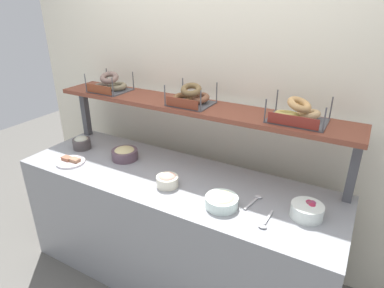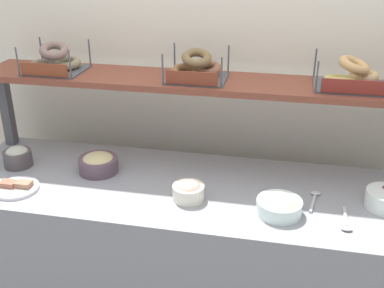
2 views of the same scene
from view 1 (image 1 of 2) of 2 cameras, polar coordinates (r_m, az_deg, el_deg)
ground_plane at (r=2.71m, az=-2.94°, el=-21.52°), size 8.00×8.00×0.00m
back_wall at (r=2.49m, az=3.26°, el=6.85°), size 3.40×0.06×2.40m
deli_counter at (r=2.43m, az=-3.16°, el=-14.49°), size 2.20×0.70×0.85m
shelf_riser_left at (r=2.92m, az=-18.05°, el=5.27°), size 0.05×0.05×0.40m
shelf_riser_right at (r=2.06m, az=26.28°, el=-4.16°), size 0.05×0.05×0.40m
upper_shelf at (r=2.23m, az=0.08°, el=6.59°), size 2.16×0.32×0.03m
bowl_egg_salad at (r=1.89m, az=5.17°, el=-9.78°), size 0.19×0.19×0.08m
bowl_hummus at (r=2.45m, az=-11.63°, el=-1.60°), size 0.19×0.19×0.09m
bowl_lox_spread at (r=2.07m, az=-4.32°, el=-6.28°), size 0.14×0.14×0.08m
bowl_beet_salad at (r=1.91m, az=19.44°, el=-10.77°), size 0.17×0.17×0.09m
bowl_tuna_salad at (r=2.70m, az=-18.66°, el=0.24°), size 0.14×0.14×0.10m
serving_plate_white at (r=2.51m, az=-20.35°, el=-2.84°), size 0.20×0.20×0.04m
serving_spoon_near_plate at (r=1.81m, az=12.60°, el=-13.18°), size 0.04×0.18×0.01m
serving_spoon_by_edge at (r=1.98m, az=10.91°, el=-9.53°), size 0.05×0.17×0.01m
bagel_basket_poppy at (r=2.62m, az=-14.15°, el=9.92°), size 0.29×0.25×0.15m
bagel_basket_cinnamon_raisin at (r=2.21m, az=-0.23°, el=8.15°), size 0.28×0.26×0.14m
bagel_basket_sesame at (r=1.99m, az=17.88°, el=5.07°), size 0.33×0.24×0.14m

